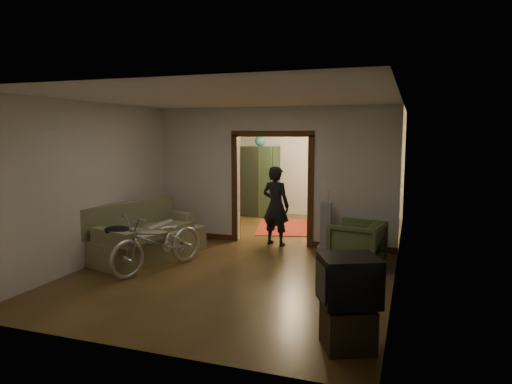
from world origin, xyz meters
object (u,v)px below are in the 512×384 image
at_px(bicycle, 159,241).
at_px(locker, 260,181).
at_px(armchair, 357,243).
at_px(desk, 345,206).
at_px(sofa, 147,230).
at_px(person, 276,206).

relative_size(bicycle, locker, 0.97).
xyz_separation_m(armchair, desk, (-0.81, 4.22, -0.03)).
distance_m(sofa, bicycle, 0.95).
bearing_deg(locker, bicycle, -78.11).
bearing_deg(bicycle, person, 79.68).
distance_m(sofa, armchair, 3.80).
xyz_separation_m(person, desk, (0.94, 3.26, -0.46)).
relative_size(bicycle, desk, 1.96).
distance_m(bicycle, person, 2.70).
distance_m(bicycle, desk, 6.03).
height_order(bicycle, desk, bicycle).
distance_m(armchair, desk, 4.30).
distance_m(sofa, locker, 4.72).
bearing_deg(locker, sofa, -86.16).
relative_size(sofa, bicycle, 1.16).
bearing_deg(sofa, desk, 76.25).
relative_size(sofa, desk, 2.28).
relative_size(bicycle, person, 1.15).
bearing_deg(person, sofa, 52.86).
distance_m(locker, desk, 2.38).
distance_m(sofa, person, 2.60).
xyz_separation_m(sofa, person, (1.99, 1.64, 0.31)).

